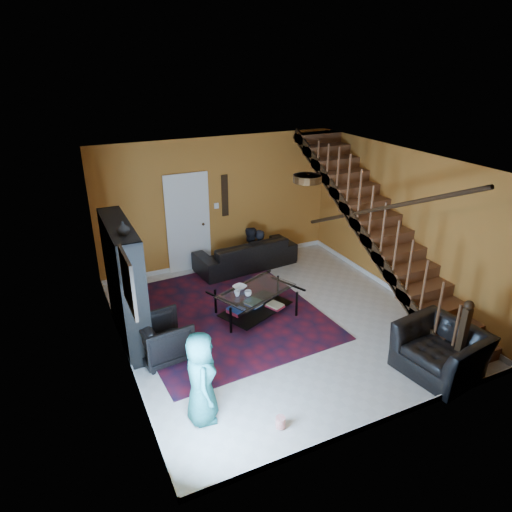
{
  "coord_description": "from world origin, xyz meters",
  "views": [
    {
      "loc": [
        -3.28,
        -6.07,
        4.3
      ],
      "look_at": [
        -0.22,
        0.4,
        1.14
      ],
      "focal_mm": 32.0,
      "sensor_mm": 36.0,
      "label": 1
    }
  ],
  "objects": [
    {
      "name": "floor",
      "position": [
        0.0,
        0.0,
        0.0
      ],
      "size": [
        5.5,
        5.5,
        0.0
      ],
      "primitive_type": "plane",
      "color": "beige",
      "rests_on": "ground"
    },
    {
      "name": "room",
      "position": [
        -1.33,
        1.33,
        0.05
      ],
      "size": [
        5.5,
        5.5,
        5.5
      ],
      "color": "#AD6A26",
      "rests_on": "ground"
    },
    {
      "name": "staircase",
      "position": [
        2.12,
        -0.0,
        1.4
      ],
      "size": [
        0.95,
        5.02,
        3.18
      ],
      "color": "brown",
      "rests_on": "floor"
    },
    {
      "name": "bookshelf",
      "position": [
        -2.4,
        0.6,
        0.96
      ],
      "size": [
        0.35,
        1.8,
        2.0
      ],
      "color": "black",
      "rests_on": "floor"
    },
    {
      "name": "door",
      "position": [
        -0.7,
        2.73,
        1.02
      ],
      "size": [
        0.82,
        0.05,
        2.05
      ],
      "primitive_type": "cube",
      "color": "silver",
      "rests_on": "floor"
    },
    {
      "name": "framed_picture",
      "position": [
        -2.57,
        -0.9,
        1.75
      ],
      "size": [
        0.04,
        0.74,
        0.74
      ],
      "primitive_type": "cube",
      "color": "maroon",
      "rests_on": "room"
    },
    {
      "name": "wall_hanging",
      "position": [
        0.15,
        2.73,
        1.55
      ],
      "size": [
        0.14,
        0.03,
        0.9
      ],
      "primitive_type": "cube",
      "color": "black",
      "rests_on": "room"
    },
    {
      "name": "ceiling_fixture",
      "position": [
        0.0,
        -0.8,
        2.74
      ],
      "size": [
        0.4,
        0.4,
        0.1
      ],
      "primitive_type": "cylinder",
      "color": "#3F2814",
      "rests_on": "room"
    },
    {
      "name": "rug",
      "position": [
        -0.75,
        0.64,
        0.01
      ],
      "size": [
        3.33,
        3.75,
        0.02
      ],
      "primitive_type": "cube",
      "rotation": [
        0.0,
        0.0,
        0.05
      ],
      "color": "#4E0E19",
      "rests_on": "floor"
    },
    {
      "name": "sofa",
      "position": [
        0.43,
        2.3,
        0.32
      ],
      "size": [
        2.28,
        1.08,
        0.64
      ],
      "primitive_type": "imported",
      "rotation": [
        0.0,
        0.0,
        3.24
      ],
      "color": "black",
      "rests_on": "floor"
    },
    {
      "name": "armchair_left",
      "position": [
        -2.05,
        -0.19,
        0.35
      ],
      "size": [
        0.84,
        0.82,
        0.69
      ],
      "primitive_type": "imported",
      "rotation": [
        0.0,
        0.0,
        1.68
      ],
      "color": "black",
      "rests_on": "floor"
    },
    {
      "name": "armchair_right",
      "position": [
        1.5,
        -2.25,
        0.36
      ],
      "size": [
        1.13,
        1.25,
        0.73
      ],
      "primitive_type": "imported",
      "rotation": [
        0.0,
        0.0,
        -1.43
      ],
      "color": "black",
      "rests_on": "floor"
    },
    {
      "name": "person_adult_a",
      "position": [
        0.77,
        2.35,
        0.17
      ],
      "size": [
        0.47,
        0.33,
        1.25
      ],
      "primitive_type": "imported",
      "rotation": [
        0.0,
        0.0,
        3.08
      ],
      "color": "black",
      "rests_on": "sofa"
    },
    {
      "name": "person_adult_b",
      "position": [
        0.55,
        2.35,
        0.22
      ],
      "size": [
        0.67,
        0.54,
        1.34
      ],
      "primitive_type": "imported",
      "rotation": [
        0.0,
        0.0,
        3.19
      ],
      "color": "black",
      "rests_on": "sofa"
    },
    {
      "name": "person_child",
      "position": [
        -1.95,
        -1.67,
        0.64
      ],
      "size": [
        0.51,
        0.68,
        1.27
      ],
      "primitive_type": "imported",
      "rotation": [
        0.0,
        0.0,
        1.39
      ],
      "color": "#1C6B68",
      "rests_on": "armchair_left"
    },
    {
      "name": "coffee_table",
      "position": [
        -0.25,
        0.34,
        0.3
      ],
      "size": [
        1.52,
        1.24,
        0.5
      ],
      "rotation": [
        0.0,
        0.0,
        0.41
      ],
      "color": "black",
      "rests_on": "floor"
    },
    {
      "name": "cup_a",
      "position": [
        -0.45,
        0.22,
        0.55
      ],
      "size": [
        0.13,
        0.13,
        0.1
      ],
      "primitive_type": "imported",
      "rotation": [
        0.0,
        0.0,
        -0.07
      ],
      "color": "#999999",
      "rests_on": "coffee_table"
    },
    {
      "name": "cup_b",
      "position": [
        -0.62,
        0.3,
        0.55
      ],
      "size": [
        0.12,
        0.12,
        0.1
      ],
      "primitive_type": "imported",
      "rotation": [
        0.0,
        0.0,
        -0.14
      ],
      "color": "#999999",
      "rests_on": "coffee_table"
    },
    {
      "name": "bowl",
      "position": [
        -0.48,
        0.52,
        0.53
      ],
      "size": [
        0.3,
        0.3,
        0.06
      ],
      "primitive_type": "imported",
      "rotation": [
        0.0,
        0.0,
        0.39
      ],
      "color": "#999999",
      "rests_on": "coffee_table"
    },
    {
      "name": "vase",
      "position": [
        -2.41,
        0.1,
        2.1
      ],
      "size": [
        0.18,
        0.18,
        0.19
      ],
      "primitive_type": "imported",
      "color": "#999999",
      "rests_on": "bookshelf"
    },
    {
      "name": "popcorn_bucket",
      "position": [
        -1.13,
        -2.25,
        0.09
      ],
      "size": [
        0.14,
        0.14,
        0.15
      ],
      "primitive_type": "cylinder",
      "rotation": [
        0.0,
        0.0,
        0.12
      ],
      "color": "red",
      "rests_on": "rug"
    }
  ]
}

